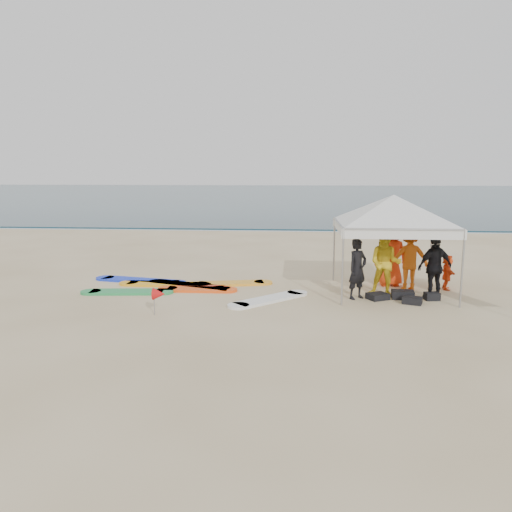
{
  "coord_description": "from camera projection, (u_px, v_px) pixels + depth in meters",
  "views": [
    {
      "loc": [
        1.92,
        -9.5,
        3.28
      ],
      "look_at": [
        0.95,
        2.6,
        1.2
      ],
      "focal_mm": 35.0,
      "sensor_mm": 36.0,
      "label": 1
    }
  ],
  "objects": [
    {
      "name": "shoreline_foam",
      "position": [
        262.0,
        230.0,
        27.92
      ],
      "size": [
        160.0,
        1.2,
        0.01
      ],
      "primitive_type": "cube",
      "color": "silver",
      "rests_on": "ground"
    },
    {
      "name": "ocean",
      "position": [
        283.0,
        194.0,
        68.98
      ],
      "size": [
        160.0,
        84.0,
        0.08
      ],
      "primitive_type": "cube",
      "color": "#0C2633",
      "rests_on": "ground"
    },
    {
      "name": "ground",
      "position": [
        199.0,
        336.0,
        10.04
      ],
      "size": [
        120.0,
        120.0,
        0.0
      ],
      "primitive_type": "plane",
      "color": "beige",
      "rests_on": "ground"
    },
    {
      "name": "person_orange_a",
      "position": [
        409.0,
        258.0,
        13.78
      ],
      "size": [
        1.2,
        0.74,
        1.8
      ],
      "primitive_type": "imported",
      "rotation": [
        0.0,
        0.0,
        3.2
      ],
      "color": "#C95511",
      "rests_on": "ground"
    },
    {
      "name": "person_black_b",
      "position": [
        435.0,
        267.0,
        12.83
      ],
      "size": [
        1.06,
        0.75,
        1.67
      ],
      "primitive_type": "imported",
      "rotation": [
        0.0,
        0.0,
        3.53
      ],
      "color": "black",
      "rests_on": "ground"
    },
    {
      "name": "person_black_a",
      "position": [
        357.0,
        269.0,
        12.83
      ],
      "size": [
        0.68,
        0.65,
        1.57
      ],
      "primitive_type": "imported",
      "rotation": [
        0.0,
        0.0,
        0.66
      ],
      "color": "black",
      "rests_on": "ground"
    },
    {
      "name": "gear_pile",
      "position": [
        402.0,
        296.0,
        12.78
      ],
      "size": [
        1.89,
        0.92,
        0.22
      ],
      "color": "black",
      "rests_on": "ground"
    },
    {
      "name": "person_yellow",
      "position": [
        385.0,
        263.0,
        13.11
      ],
      "size": [
        1.0,
        0.87,
        1.75
      ],
      "primitive_type": "imported",
      "rotation": [
        0.0,
        0.0,
        -0.28
      ],
      "color": "yellow",
      "rests_on": "ground"
    },
    {
      "name": "person_seated",
      "position": [
        447.0,
        272.0,
        13.88
      ],
      "size": [
        0.42,
        0.94,
        0.98
      ],
      "primitive_type": "imported",
      "rotation": [
        0.0,
        0.0,
        1.43
      ],
      "color": "#F14515",
      "rests_on": "ground"
    },
    {
      "name": "person_orange_b",
      "position": [
        391.0,
        255.0,
        14.26
      ],
      "size": [
        0.96,
        0.7,
        1.8
      ],
      "primitive_type": "imported",
      "rotation": [
        0.0,
        0.0,
        3.29
      ],
      "color": "#EB4014",
      "rests_on": "ground"
    },
    {
      "name": "canopy_tent",
      "position": [
        394.0,
        195.0,
        13.17
      ],
      "size": [
        4.02,
        4.02,
        3.03
      ],
      "color": "#A5A5A8",
      "rests_on": "ground"
    },
    {
      "name": "marker_pennant",
      "position": [
        159.0,
        294.0,
        11.4
      ],
      "size": [
        0.28,
        0.28,
        0.64
      ],
      "color": "#A5A5A8",
      "rests_on": "ground"
    },
    {
      "name": "surfboard_spread",
      "position": [
        185.0,
        287.0,
        14.07
      ],
      "size": [
        6.1,
        3.29,
        0.07
      ],
      "color": "#FBA81A",
      "rests_on": "ground"
    }
  ]
}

